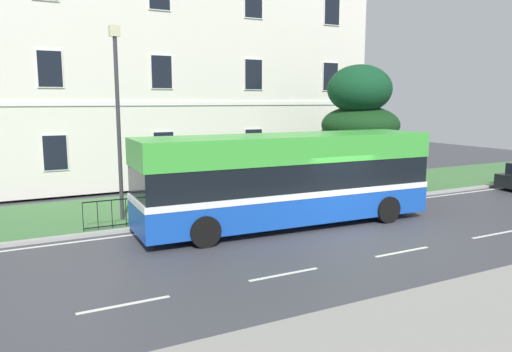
% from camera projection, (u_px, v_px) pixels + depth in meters
% --- Properties ---
extents(ground_plane, '(60.00, 56.00, 0.18)m').
position_uv_depth(ground_plane, '(341.00, 229.00, 16.68)').
color(ground_plane, '#3D3E44').
extents(georgian_townhouse, '(19.93, 8.37, 13.71)m').
position_uv_depth(georgian_townhouse, '(181.00, 53.00, 27.48)').
color(georgian_townhouse, silver).
rests_on(georgian_townhouse, ground_plane).
extents(iron_verge_railing, '(14.40, 0.04, 0.97)m').
position_uv_depth(iron_verge_railing, '(274.00, 196.00, 19.12)').
color(iron_verge_railing, black).
rests_on(iron_verge_railing, ground_plane).
extents(evergreen_tree, '(5.65, 5.65, 5.93)m').
position_uv_depth(evergreen_tree, '(356.00, 139.00, 23.97)').
color(evergreen_tree, '#423328').
rests_on(evergreen_tree, ground_plane).
extents(single_decker_bus, '(10.62, 2.98, 3.19)m').
position_uv_depth(single_decker_bus, '(287.00, 178.00, 16.88)').
color(single_decker_bus, '#1548B3').
rests_on(single_decker_bus, ground_plane).
extents(street_lamp_post, '(0.36, 0.24, 6.75)m').
position_uv_depth(street_lamp_post, '(118.00, 111.00, 16.97)').
color(street_lamp_post, '#333338').
rests_on(street_lamp_post, ground_plane).
extents(litter_bin, '(0.47, 0.47, 1.03)m').
position_uv_depth(litter_bin, '(280.00, 192.00, 19.83)').
color(litter_bin, '#4C4742').
rests_on(litter_bin, ground_plane).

